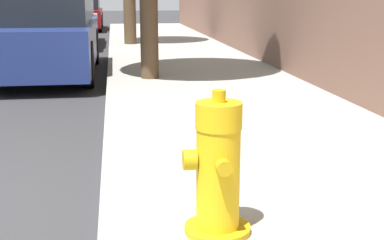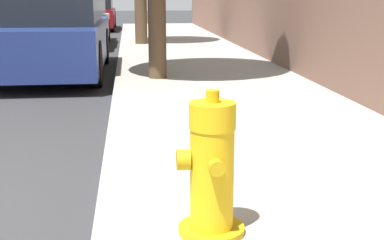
% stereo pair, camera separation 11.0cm
% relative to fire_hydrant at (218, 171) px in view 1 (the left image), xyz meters
% --- Properties ---
extents(sidewalk_slab, '(2.93, 40.00, 0.11)m').
position_rel_fire_hydrant_xyz_m(sidewalk_slab, '(0.81, 0.35, -0.41)').
color(sidewalk_slab, '#99968E').
rests_on(sidewalk_slab, ground_plane).
extents(fire_hydrant, '(0.37, 0.37, 0.80)m').
position_rel_fire_hydrant_xyz_m(fire_hydrant, '(0.00, 0.00, 0.00)').
color(fire_hydrant, '#C39C11').
rests_on(fire_hydrant, sidewalk_slab).
extents(parked_car_near, '(1.72, 4.52, 1.47)m').
position_rel_fire_hydrant_xyz_m(parked_car_near, '(-1.70, 6.79, 0.24)').
color(parked_car_near, navy).
rests_on(parked_car_near, ground_plane).
extents(parked_car_mid, '(1.82, 4.15, 1.25)m').
position_rel_fire_hydrant_xyz_m(parked_car_mid, '(-1.89, 12.16, 0.14)').
color(parked_car_mid, '#B7B7BC').
rests_on(parked_car_mid, ground_plane).
extents(parked_car_far, '(1.86, 4.06, 1.33)m').
position_rel_fire_hydrant_xyz_m(parked_car_far, '(-1.87, 18.45, 0.17)').
color(parked_car_far, maroon).
rests_on(parked_car_far, ground_plane).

